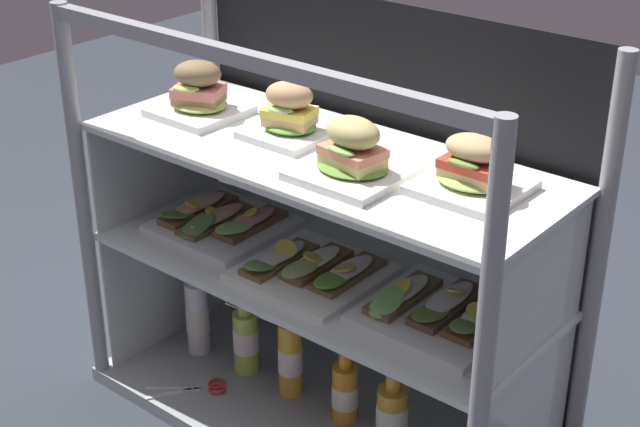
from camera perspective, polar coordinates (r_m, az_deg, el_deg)
ground_plane at (r=2.36m, az=-0.00°, el=-12.36°), size 6.00×6.00×0.02m
case_base_deck at (r=2.34m, az=-0.00°, el=-11.82°), size 1.10×0.47×0.04m
case_frame at (r=2.15m, az=1.92°, el=0.31°), size 1.10×0.47×0.96m
riser_lower_tier at (r=2.23m, az=-0.00°, el=-7.76°), size 1.03×0.40×0.36m
shelf_lower_glass at (r=2.13m, az=-0.00°, el=-3.53°), size 1.05×0.42×0.01m
riser_upper_tier at (r=2.06m, az=-0.00°, el=-0.17°), size 1.03×0.40×0.26m
shelf_upper_glass at (r=2.00m, az=-0.00°, el=3.40°), size 1.05×0.42×0.01m
plated_roll_sandwich_near_right_corner at (r=2.21m, az=-7.16°, el=6.91°), size 0.19×0.19×0.13m
plated_roll_sandwich_left_of_center at (r=2.07m, az=-1.81°, el=5.71°), size 0.17×0.17×0.12m
plated_roll_sandwich_center at (r=1.87m, az=1.92°, el=3.39°), size 0.20×0.20×0.12m
plated_roll_sandwich_far_left at (r=1.83m, az=8.97°, el=2.42°), size 0.19×0.19×0.11m
open_sandwich_tray_mid_right at (r=2.31m, az=-5.91°, el=-0.41°), size 0.29×0.28×0.06m
open_sandwich_tray_near_left_corner at (r=2.09m, az=-0.48°, el=-3.28°), size 0.29×0.28×0.06m
open_sandwich_tray_mid_left at (r=1.96m, az=7.05°, el=-5.68°), size 0.29×0.28×0.06m
juice_bottle_front_fourth at (r=2.50m, az=-7.22°, el=-5.98°), size 0.06×0.06×0.25m
juice_bottle_near_post at (r=2.42m, az=-4.37°, el=-7.32°), size 0.06×0.06×0.22m
juice_bottle_front_right_end at (r=2.33m, az=-1.75°, el=-8.40°), size 0.06×0.06×0.25m
juice_bottle_back_left at (r=2.27m, az=1.49°, el=-10.38°), size 0.06×0.06×0.20m
juice_bottle_front_left_end at (r=2.19m, az=4.26°, el=-11.72°), size 0.07×0.07×0.20m
kitchen_scissors at (r=2.41m, az=-6.74°, el=-10.13°), size 0.17×0.18×0.01m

